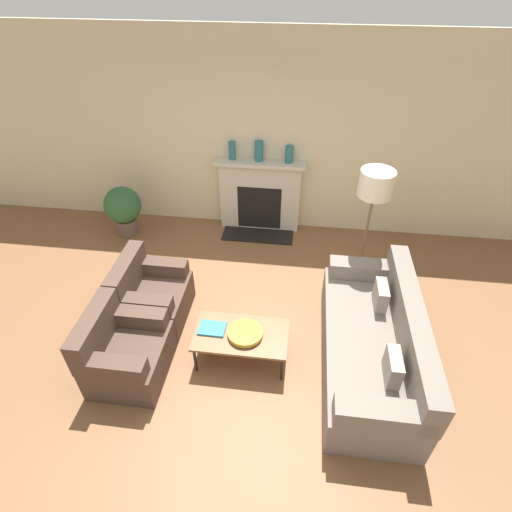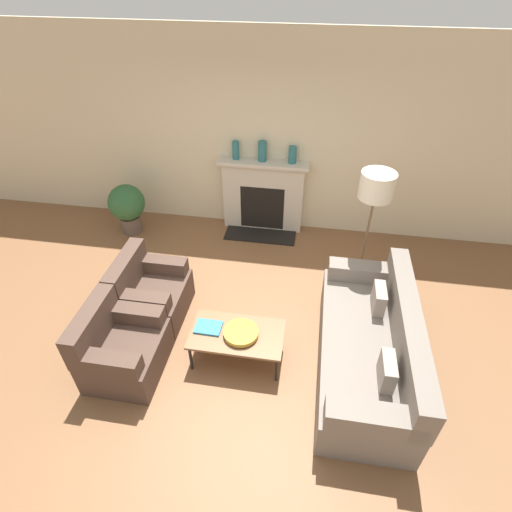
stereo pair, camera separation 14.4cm
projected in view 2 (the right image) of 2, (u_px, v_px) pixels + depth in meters
name	position (u px, v px, depth m)	size (l,w,h in m)	color
ground_plane	(232.00, 350.00, 4.57)	(18.00, 18.00, 0.00)	brown
wall_back	(267.00, 138.00, 5.76)	(18.00, 0.06, 2.90)	beige
fireplace	(263.00, 196.00, 6.20)	(1.36, 0.59, 1.15)	beige
couch	(370.00, 348.00, 4.19)	(0.91, 2.12, 0.88)	slate
armchair_near	(121.00, 348.00, 4.19)	(0.75, 0.83, 0.83)	#4C382D
armchair_far	(150.00, 293.00, 4.85)	(0.75, 0.83, 0.83)	#4C382D
coffee_table	(237.00, 335.00, 4.28)	(1.00, 0.56, 0.39)	brown
bowl	(241.00, 333.00, 4.22)	(0.37, 0.37, 0.06)	#BC8E2D
book	(208.00, 327.00, 4.31)	(0.29, 0.21, 0.02)	teal
floor_lamp	(376.00, 193.00, 4.53)	(0.40, 0.40, 1.68)	brown
mantel_vase_left	(236.00, 150.00, 5.82)	(0.10, 0.10, 0.27)	#28666B
mantel_vase_center_left	(262.00, 151.00, 5.76)	(0.13, 0.13, 0.29)	#28666B
mantel_vase_center_right	(293.00, 155.00, 5.72)	(0.12, 0.12, 0.24)	#28666B
potted_plant	(127.00, 206.00, 6.17)	(0.56, 0.56, 0.80)	brown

